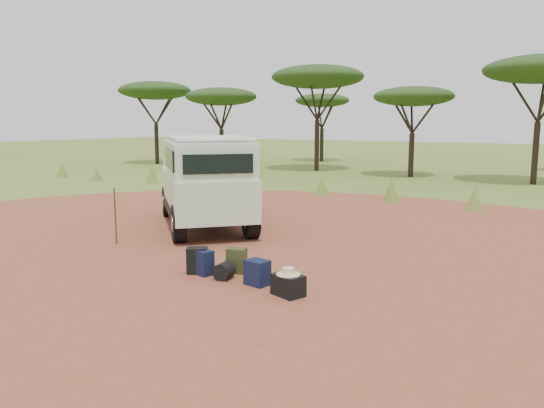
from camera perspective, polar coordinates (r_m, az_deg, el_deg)
The scene contains 13 objects.
ground at distance 12.11m, azimuth -0.52°, elevation -5.14°, with size 140.00×140.00×0.00m, color olive.
dirt_clearing at distance 12.11m, azimuth -0.52°, elevation -5.12°, with size 23.00×23.00×0.01m, color #9A4732.
grass_fringe at distance 19.81m, azimuth 12.88°, elevation 1.28°, with size 36.60×1.60×0.90m.
acacia_treeline at distance 30.40m, azimuth 20.99°, elevation 11.91°, with size 46.70×13.20×6.26m.
safari_vehicle at distance 14.79m, azimuth -7.18°, elevation 2.17°, with size 5.13×5.09×2.54m.
walking_staff at distance 13.03m, azimuth -16.49°, elevation -1.33°, with size 0.03×0.03×1.44m, color brown.
backpack_black at distance 10.44m, azimuth -8.06°, elevation -6.04°, with size 0.38×0.28×0.52m, color black.
backpack_navy at distance 10.33m, azimuth -7.39°, elevation -6.27°, with size 0.37×0.26×0.49m, color #121D3B.
backpack_olive at distance 10.39m, azimuth -3.82°, elevation -6.11°, with size 0.36×0.26×0.49m, color #36401D.
duffel_navy at distance 9.62m, azimuth -1.60°, elevation -7.40°, with size 0.41×0.31×0.47m, color #121D3B.
hard_case at distance 9.07m, azimuth 1.76°, elevation -8.74°, with size 0.52×0.37×0.37m, color black.
stuff_sack at distance 10.01m, azimuth -5.17°, elevation -7.19°, with size 0.33×0.33×0.33m, color black.
safari_hat at distance 9.00m, azimuth 1.77°, elevation -7.35°, with size 0.41×0.41×0.12m.
Camera 1 is at (6.10, -10.05, 2.91)m, focal length 35.00 mm.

